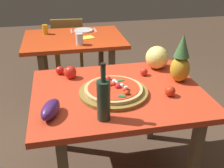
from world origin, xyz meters
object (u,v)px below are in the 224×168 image
melon (157,57)px  display_table (118,102)px  napkin_folded (87,37)px  knife_utensil (95,30)px  wine_bottle (104,99)px  drinking_glass_water (79,39)px  fork_utensil (72,31)px  eggplant (50,109)px  background_table (74,47)px  pizza (114,89)px  dining_chair (68,45)px  tomato_at_corner (144,72)px  tomato_by_bottle (170,91)px  pineapple_left (181,61)px  bell_pepper (70,72)px  drinking_glass_juice (45,29)px  pizza_board (113,92)px  tomato_near_board (60,70)px  dinner_plate (83,30)px

melon → display_table: bearing=-140.7°
napkin_folded → knife_utensil: bearing=64.8°
wine_bottle → drinking_glass_water: size_ratio=2.93×
fork_utensil → eggplant: bearing=-97.0°
napkin_folded → background_table: bearing=162.1°
pizza → dining_chair: bearing=95.9°
background_table → tomato_at_corner: tomato_at_corner is taller
tomato_by_bottle → drinking_glass_water: bearing=112.1°
pineapple_left → tomato_at_corner: pineapple_left is taller
display_table → drinking_glass_water: size_ratio=9.95×
bell_pepper → drinking_glass_juice: (-0.20, 1.23, 0.01)m
pizza → knife_utensil: 1.58m
bell_pepper → display_table: bearing=-41.2°
knife_utensil → napkin_folded: (-0.13, -0.27, -0.00)m
wine_bottle → napkin_folded: (0.10, 1.59, -0.13)m
pizza → drinking_glass_juice: 1.61m
background_table → pizza: 1.37m
pizza → knife_utensil: pizza is taller
eggplant → drinking_glass_juice: bearing=91.8°
tomato_at_corner → drinking_glass_water: bearing=116.1°
wine_bottle → knife_utensil: bearing=83.1°
melon → knife_utensil: bearing=104.8°
pizza_board → melon: 0.57m
dining_chair → drinking_glass_water: 0.97m
tomato_at_corner → bell_pepper: bearing=173.4°
dining_chair → background_table: bearing=98.0°
tomato_at_corner → tomato_by_bottle: size_ratio=0.85×
pizza → drinking_glass_juice: size_ratio=3.66×
pineapple_left → fork_utensil: size_ratio=1.97×
pizza_board → wine_bottle: 0.32m
melon → tomato_near_board: bearing=177.4°
background_table → wine_bottle: size_ratio=3.16×
drinking_glass_water → fork_utensil: size_ratio=0.65×
tomato_at_corner → fork_utensil: 1.41m
tomato_at_corner → dinner_plate: (-0.32, 1.34, -0.02)m
eggplant → dinner_plate: eggplant is taller
bell_pepper → fork_utensil: bell_pepper is taller
drinking_glass_juice → fork_utensil: (0.30, 0.04, -0.05)m
pizza → tomato_at_corner: size_ratio=6.49×
drinking_glass_water → fork_utensil: 0.50m
pineapple_left → eggplant: size_ratio=1.77×
tomato_at_corner → background_table: bearing=112.1°
drinking_glass_juice → drinking_glass_water: (0.34, -0.46, 0.01)m
melon → eggplant: bearing=-146.9°
melon → background_table: bearing=120.9°
melon → tomato_near_board: size_ratio=2.88×
wine_bottle → eggplant: size_ratio=1.72×
dining_chair → pizza_board: size_ratio=1.84×
tomato_at_corner → tomato_by_bottle: bearing=-78.5°
tomato_at_corner → fork_utensil: tomato_at_corner is taller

